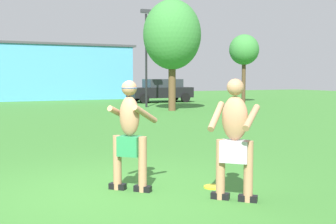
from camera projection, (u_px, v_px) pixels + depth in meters
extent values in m
plane|color=#38752D|center=(107.00, 193.00, 6.42)|extent=(80.00, 80.00, 0.00)
cube|color=black|center=(118.00, 186.00, 6.62)|extent=(0.26, 0.26, 0.09)
cylinder|color=tan|center=(117.00, 163.00, 6.59)|extent=(0.13, 0.13, 0.83)
cube|color=black|center=(143.00, 189.00, 6.48)|extent=(0.26, 0.26, 0.09)
cylinder|color=tan|center=(143.00, 164.00, 6.45)|extent=(0.13, 0.13, 0.83)
cube|color=#28844C|center=(130.00, 146.00, 6.50)|extent=(0.40, 0.40, 0.30)
ellipsoid|color=tan|center=(129.00, 116.00, 6.46)|extent=(0.38, 0.38, 0.60)
cylinder|color=tan|center=(119.00, 113.00, 6.62)|extent=(0.50, 0.43, 0.28)
cylinder|color=tan|center=(145.00, 114.00, 6.48)|extent=(0.52, 0.37, 0.32)
sphere|color=tan|center=(129.00, 88.00, 6.42)|extent=(0.23, 0.23, 0.23)
cone|color=#194CA5|center=(129.00, 84.00, 6.42)|extent=(0.34, 0.34, 0.13)
cube|color=black|center=(248.00, 198.00, 5.96)|extent=(0.26, 0.26, 0.09)
cylinder|color=tan|center=(248.00, 171.00, 5.93)|extent=(0.13, 0.13, 0.85)
cube|color=black|center=(220.00, 196.00, 6.09)|extent=(0.26, 0.26, 0.09)
cylinder|color=tan|center=(221.00, 169.00, 6.06)|extent=(0.13, 0.13, 0.85)
cube|color=#B7B7BC|center=(234.00, 151.00, 5.97)|extent=(0.44, 0.44, 0.31)
ellipsoid|color=tan|center=(235.00, 118.00, 5.93)|extent=(0.41, 0.41, 0.61)
cylinder|color=tan|center=(251.00, 117.00, 5.76)|extent=(0.50, 0.42, 0.33)
cylinder|color=tan|center=(216.00, 116.00, 5.92)|extent=(0.47, 0.42, 0.39)
sphere|color=tan|center=(235.00, 87.00, 5.90)|extent=(0.23, 0.23, 0.23)
cylinder|color=yellow|center=(213.00, 187.00, 6.71)|extent=(0.30, 0.30, 0.03)
cube|color=black|center=(160.00, 92.00, 29.43)|extent=(4.35, 1.92, 0.70)
cube|color=#282D33|center=(163.00, 83.00, 29.46)|extent=(2.45, 1.65, 0.56)
cylinder|color=black|center=(144.00, 99.00, 28.03)|extent=(0.65, 0.24, 0.64)
cylinder|color=black|center=(135.00, 97.00, 29.66)|extent=(0.65, 0.24, 0.64)
cylinder|color=black|center=(185.00, 98.00, 29.26)|extent=(0.65, 0.24, 0.64)
cylinder|color=black|center=(174.00, 97.00, 30.89)|extent=(0.65, 0.24, 0.64)
cylinder|color=black|center=(146.00, 61.00, 24.39)|extent=(0.12, 0.12, 5.27)
cube|color=#333338|center=(146.00, 11.00, 24.17)|extent=(0.60, 0.24, 0.20)
cube|color=#4C9ED1|center=(41.00, 73.00, 33.05)|extent=(13.28, 4.63, 4.07)
cube|color=#3F3F44|center=(41.00, 45.00, 32.88)|extent=(13.81, 4.82, 0.16)
cylinder|color=#4C3823|center=(244.00, 81.00, 29.10)|extent=(0.26, 0.26, 2.85)
ellipsoid|color=#387F38|center=(244.00, 50.00, 28.92)|extent=(2.00, 2.00, 2.04)
cylinder|color=brown|center=(172.00, 85.00, 21.96)|extent=(0.37, 0.37, 2.63)
ellipsoid|color=#387F38|center=(172.00, 35.00, 21.76)|extent=(2.94, 2.94, 3.53)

